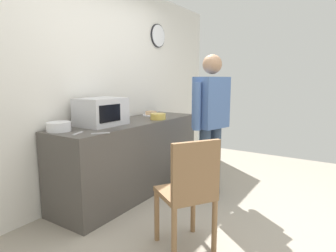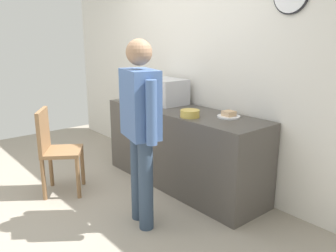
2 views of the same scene
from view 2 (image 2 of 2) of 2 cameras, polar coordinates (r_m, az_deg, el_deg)
name	(u,v)px [view 2 (image 2 of 2)]	position (r m, az deg, el deg)	size (l,w,h in m)	color
ground_plane	(75,208)	(3.71, -15.06, -12.91)	(6.00, 6.00, 0.00)	#9E9384
back_wall	(192,69)	(4.22, 4.01, 9.41)	(5.40, 0.13, 2.60)	silver
kitchen_counter	(182,148)	(3.96, 2.31, -3.63)	(2.09, 0.62, 0.89)	#4C4742
microwave	(164,91)	(4.17, -0.59, 5.74)	(0.50, 0.39, 0.30)	silver
sandwich_plate	(229,115)	(3.54, 9.99, 1.77)	(0.23, 0.23, 0.07)	white
salad_bowl	(146,94)	(4.62, -3.70, 5.27)	(0.23, 0.23, 0.09)	white
cereal_bowl	(190,114)	(3.49, 3.64, 2.07)	(0.20, 0.20, 0.07)	gold
fork_utensil	(131,100)	(4.47, -6.19, 4.36)	(0.17, 0.02, 0.01)	silver
spoon_utensil	(124,103)	(4.28, -7.27, 3.86)	(0.17, 0.02, 0.01)	silver
person_standing	(140,121)	(2.99, -4.57, 0.81)	(0.57, 0.33, 1.67)	#32435B
wooden_chair	(55,147)	(3.93, -18.21, -3.34)	(0.55, 0.55, 0.94)	olive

